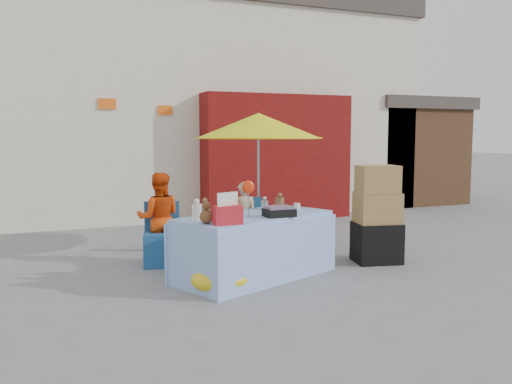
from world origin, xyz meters
name	(u,v)px	position (x,y,z in m)	size (l,w,h in m)	color
ground	(259,277)	(0.00, 0.00, 0.00)	(80.00, 80.00, 0.00)	slate
backdrop	(161,81)	(0.52, 7.52, 3.10)	(14.00, 8.00, 7.80)	silver
market_table	(254,245)	(-0.06, 0.02, 0.40)	(2.25, 1.66, 1.23)	#90B6E7
chair_left	(162,246)	(-0.98, 1.09, 0.26)	(0.58, 0.57, 0.85)	#1D4F86
chair_right	(247,240)	(0.27, 1.09, 0.26)	(0.58, 0.57, 0.85)	#1D4F86
vendor_orange	(159,218)	(-0.98, 1.23, 0.63)	(0.61, 0.48, 1.26)	#DC400B
vendor_beige	(244,219)	(0.27, 1.23, 0.55)	(0.40, 0.26, 1.09)	#CAB38E
umbrella	(258,126)	(0.57, 1.38, 1.89)	(1.90, 1.90, 2.09)	gray
box_stack	(377,218)	(1.81, 0.10, 0.62)	(0.71, 0.62, 1.35)	black
tarp_bundle	(221,278)	(-0.66, -0.44, 0.16)	(0.70, 0.56, 0.31)	yellow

